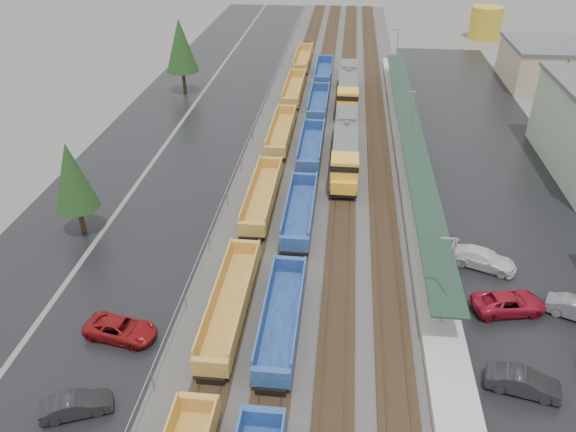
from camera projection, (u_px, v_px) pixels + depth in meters
The scene contains 20 objects.
ballast_strip at pixel (331, 122), 76.09m from camera, with size 20.00×160.00×0.08m, color #302D2B.
trackbed at pixel (331, 121), 76.03m from camera, with size 14.60×160.00×0.22m.
west_parking_lot at pixel (223, 118), 77.46m from camera, with size 10.00×160.00×0.02m, color black.
west_road at pixel (153, 115), 78.36m from camera, with size 9.00×160.00×0.02m, color black.
east_commuter_lot at pixel (490, 160), 65.89m from camera, with size 16.00×100.00×0.02m, color black.
station_platform at pixel (409, 150), 66.37m from camera, with size 3.00×80.00×8.00m.
chainlink_fence at pixel (260, 112), 74.81m from camera, with size 0.08×160.04×2.02m.
tree_west_near at pixel (72, 176), 49.55m from camera, with size 3.96×3.96×9.00m.
tree_west_far at pixel (181, 45), 83.01m from camera, with size 4.84×4.84×11.00m.
tree_east at pixel (562, 87), 68.54m from camera, with size 4.40×4.40×10.00m.
locomotive_lead at pixel (345, 148), 63.31m from camera, with size 2.85×18.81×4.26m.
locomotive_trail at pixel (348, 88), 81.18m from camera, with size 2.85×18.81×4.26m.
well_string_yellow at pixel (263, 196), 56.10m from camera, with size 2.51×113.91×2.22m.
well_string_blue at pixel (300, 212), 53.35m from camera, with size 2.60×103.29×2.31m.
storage_tank at pixel (485, 23), 114.01m from camera, with size 6.25×6.25×6.25m, color gold.
parked_car_west_b at pixel (76, 405), 34.37m from camera, with size 4.29×1.49×1.41m, color black.
parked_car_west_c at pixel (121, 329), 40.12m from camera, with size 5.24×2.42×1.46m, color maroon.
parked_car_east_a at pixel (523, 383), 35.83m from camera, with size 4.66×1.63×1.54m, color black.
parked_car_east_b at pixel (509, 303), 42.54m from camera, with size 5.52×2.54×1.53m, color maroon.
parked_car_east_c at pixel (483, 259), 47.42m from camera, with size 5.48×2.23×1.59m, color silver.
Camera 1 is at (1.68, -11.98, 28.42)m, focal length 35.00 mm.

